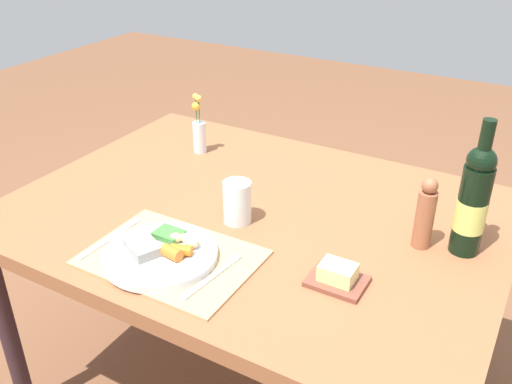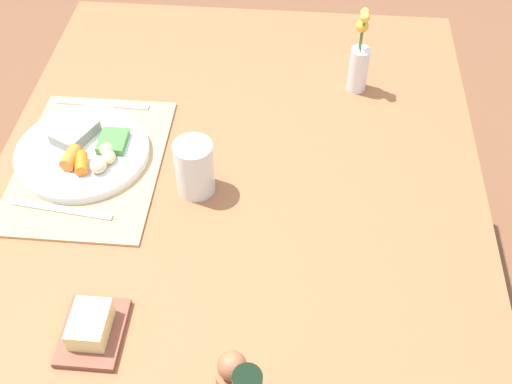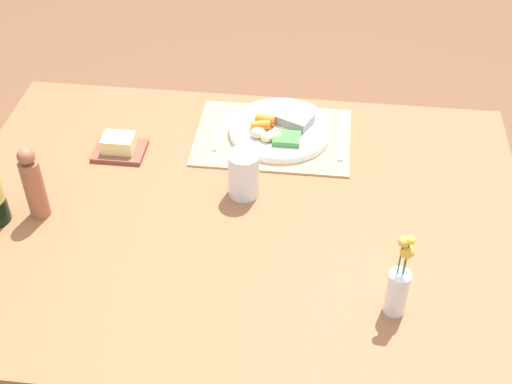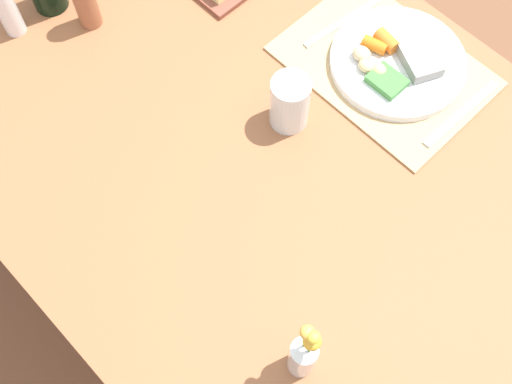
{
  "view_description": "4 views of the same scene",
  "coord_description": "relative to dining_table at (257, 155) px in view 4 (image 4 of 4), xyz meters",
  "views": [
    {
      "loc": [
        0.68,
        -1.17,
        1.5
      ],
      "look_at": [
        0.04,
        -0.06,
        0.81
      ],
      "focal_mm": 39.24,
      "sensor_mm": 36.0,
      "label": 1
    },
    {
      "loc": [
        0.83,
        0.12,
        1.64
      ],
      "look_at": [
        0.07,
        0.05,
        0.8
      ],
      "focal_mm": 44.24,
      "sensor_mm": 36.0,
      "label": 2
    },
    {
      "loc": [
        -0.19,
        1.19,
        1.83
      ],
      "look_at": [
        -0.05,
        0.02,
        0.8
      ],
      "focal_mm": 49.37,
      "sensor_mm": 36.0,
      "label": 3
    },
    {
      "loc": [
        -0.46,
        0.45,
        1.8
      ],
      "look_at": [
        -0.09,
        0.09,
        0.75
      ],
      "focal_mm": 45.91,
      "sensor_mm": 36.0,
      "label": 4
    }
  ],
  "objects": [
    {
      "name": "placemat",
      "position": [
        -0.06,
        -0.3,
        0.07
      ],
      "size": [
        0.41,
        0.29,
        0.01
      ],
      "primitive_type": "cube",
      "color": "tan",
      "rests_on": "dining_table"
    },
    {
      "name": "knife",
      "position": [
        0.08,
        -0.32,
        0.07
      ],
      "size": [
        0.04,
        0.2,
        0.0
      ],
      "primitive_type": "cube",
      "rotation": [
        0.0,
        0.0,
        -0.11
      ],
      "color": "silver",
      "rests_on": "placemat"
    },
    {
      "name": "ground_plane",
      "position": [
        0.0,
        0.0,
        -0.65
      ],
      "size": [
        8.0,
        8.0,
        0.0
      ],
      "primitive_type": "plane",
      "color": "brown"
    },
    {
      "name": "flower_vase",
      "position": [
        -0.36,
        0.25,
        0.14
      ],
      "size": [
        0.04,
        0.04,
        0.21
      ],
      "color": "silver",
      "rests_on": "dining_table"
    },
    {
      "name": "water_tumbler",
      "position": [
        -0.01,
        -0.07,
        0.11
      ],
      "size": [
        0.08,
        0.08,
        0.12
      ],
      "color": "silver",
      "rests_on": "dining_table"
    },
    {
      "name": "dinner_plate",
      "position": [
        -0.08,
        -0.32,
        0.08
      ],
      "size": [
        0.28,
        0.28,
        0.05
      ],
      "color": "white",
      "rests_on": "placemat"
    },
    {
      "name": "fork",
      "position": [
        -0.24,
        -0.32,
        0.07
      ],
      "size": [
        0.02,
        0.21,
        0.0
      ],
      "primitive_type": "cube",
      "rotation": [
        0.0,
        0.0,
        -0.03
      ],
      "color": "silver",
      "rests_on": "placemat"
    },
    {
      "name": "salt_shaker",
      "position": [
        0.54,
        0.18,
        0.12
      ],
      "size": [
        0.04,
        0.04,
        0.12
      ],
      "primitive_type": "cylinder",
      "color": "white",
      "rests_on": "dining_table"
    },
    {
      "name": "dining_table",
      "position": [
        0.0,
        0.0,
        0.0
      ],
      "size": [
        1.35,
        1.0,
        0.71
      ],
      "color": "#955A38",
      "rests_on": "ground_plane"
    }
  ]
}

